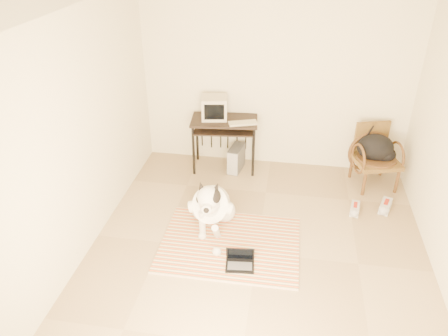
% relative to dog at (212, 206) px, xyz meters
% --- Properties ---
extents(floor, '(4.50, 4.50, 0.00)m').
position_rel_dog_xyz_m(floor, '(0.61, -0.38, -0.34)').
color(floor, '#9E8661').
rests_on(floor, ground).
extents(ceiling, '(4.50, 4.50, 0.00)m').
position_rel_dog_xyz_m(ceiling, '(0.61, -0.38, 2.36)').
color(ceiling, white).
rests_on(ceiling, wall_back).
extents(wall_back, '(4.50, 0.00, 4.50)m').
position_rel_dog_xyz_m(wall_back, '(0.61, 1.87, 1.01)').
color(wall_back, beige).
rests_on(wall_back, floor).
extents(wall_front, '(4.50, 0.00, 4.50)m').
position_rel_dog_xyz_m(wall_front, '(0.61, -2.63, 1.01)').
color(wall_front, beige).
rests_on(wall_front, floor).
extents(wall_left, '(0.00, 4.50, 4.50)m').
position_rel_dog_xyz_m(wall_left, '(-1.39, -0.38, 1.01)').
color(wall_left, beige).
rests_on(wall_left, floor).
extents(rug, '(1.67, 1.28, 0.02)m').
position_rel_dog_xyz_m(rug, '(0.28, -0.29, -0.33)').
color(rug, '#E05626').
rests_on(rug, floor).
extents(dog, '(0.57, 1.18, 0.86)m').
position_rel_dog_xyz_m(dog, '(0.00, 0.00, 0.00)').
color(dog, silver).
rests_on(dog, rug).
extents(laptop, '(0.34, 0.26, 0.23)m').
position_rel_dog_xyz_m(laptop, '(0.44, -0.64, -0.27)').
color(laptop, black).
rests_on(laptop, rug).
extents(computer_desk, '(1.04, 0.64, 0.82)m').
position_rel_dog_xyz_m(computer_desk, '(-0.10, 1.55, 0.37)').
color(computer_desk, black).
rests_on(computer_desk, floor).
extents(crt_monitor, '(0.43, 0.41, 0.33)m').
position_rel_dog_xyz_m(crt_monitor, '(-0.26, 1.60, 0.65)').
color(crt_monitor, '#BBAF93').
rests_on(crt_monitor, computer_desk).
extents(desk_keyboard, '(0.44, 0.28, 0.03)m').
position_rel_dog_xyz_m(desk_keyboard, '(0.20, 1.45, 0.49)').
color(desk_keyboard, '#BBAF93').
rests_on(desk_keyboard, computer_desk).
extents(pc_tower, '(0.24, 0.44, 0.39)m').
position_rel_dog_xyz_m(pc_tower, '(0.10, 1.52, -0.15)').
color(pc_tower, '#4A4A4D').
rests_on(pc_tower, floor).
extents(rattan_chair, '(0.73, 0.72, 0.90)m').
position_rel_dog_xyz_m(rattan_chair, '(2.13, 1.46, 0.11)').
color(rattan_chair, brown).
rests_on(rattan_chair, floor).
extents(backpack, '(0.55, 0.43, 0.38)m').
position_rel_dog_xyz_m(backpack, '(2.13, 1.44, 0.25)').
color(backpack, black).
rests_on(backpack, rattan_chair).
extents(sneaker_left, '(0.16, 0.30, 0.10)m').
position_rel_dog_xyz_m(sneaker_left, '(1.84, 0.66, -0.30)').
color(sneaker_left, silver).
rests_on(sneaker_left, floor).
extents(sneaker_right, '(0.23, 0.35, 0.11)m').
position_rel_dog_xyz_m(sneaker_right, '(2.25, 0.78, -0.29)').
color(sneaker_right, silver).
rests_on(sneaker_right, floor).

